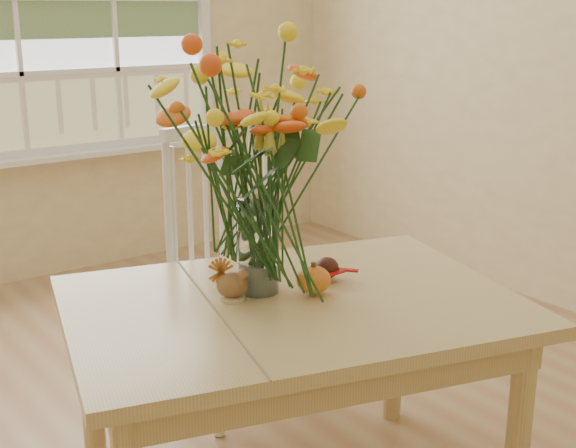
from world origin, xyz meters
TOP-DOWN VIEW (x-y plane):
  - wall_back at (0.00, 2.25)m, footprint 4.00×0.02m
  - dining_table at (-0.09, -0.30)m, footprint 1.47×1.22m
  - windsor_chair at (0.18, 0.43)m, footprint 0.53×0.51m
  - flower_vase at (-0.13, -0.19)m, footprint 0.58×0.58m
  - pumpkin at (-0.02, -0.30)m, footprint 0.10×0.10m
  - turkey_figurine at (-0.24, -0.20)m, footprint 0.11×0.11m
  - dark_gourd at (0.09, -0.23)m, footprint 0.13×0.11m

SIDE VIEW (x-z plane):
  - windsor_chair at x=0.18m, z-range 0.06..1.10m
  - dining_table at x=-0.09m, z-range 0.25..0.93m
  - dark_gourd at x=0.09m, z-range 0.68..0.75m
  - pumpkin at x=-0.02m, z-range 0.68..0.76m
  - turkey_figurine at x=-0.24m, z-range 0.67..0.78m
  - flower_vase at x=-0.13m, z-range 0.75..1.44m
  - wall_back at x=0.00m, z-range 0.00..2.70m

